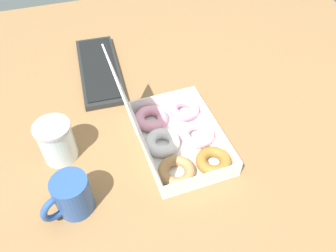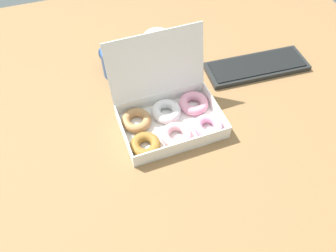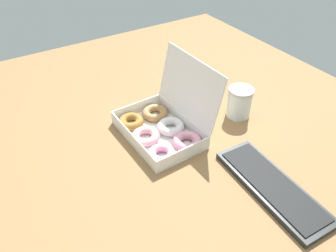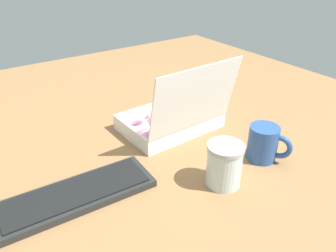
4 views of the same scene
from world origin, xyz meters
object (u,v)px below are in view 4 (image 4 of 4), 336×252
keyboard (77,195)px  glass_jar (224,165)px  donut_box (172,121)px  coffee_mug (264,143)px

keyboard → glass_jar: bearing=154.2°
donut_box → glass_jar: donut_box is taller
donut_box → keyboard: size_ratio=0.87×
keyboard → donut_box: bearing=-159.8°
keyboard → coffee_mug: (-49.35, 14.13, 4.12)cm
keyboard → glass_jar: glass_jar is taller
keyboard → coffee_mug: size_ratio=3.25×
donut_box → keyboard: (38.06, 14.02, -2.16)cm
donut_box → coffee_mug: donut_box is taller
donut_box → coffee_mug: 30.39cm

